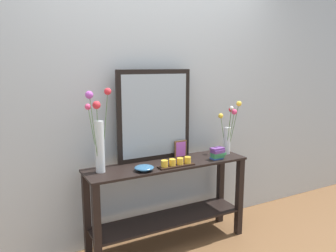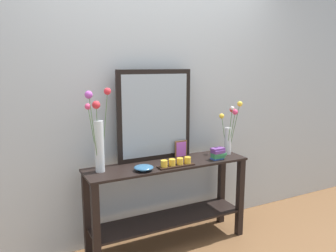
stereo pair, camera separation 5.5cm
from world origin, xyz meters
TOP-DOWN VIEW (x-y plane):
  - ground_plane at (0.00, 0.00)m, footprint 7.00×6.00m
  - wall_back at (0.00, 0.31)m, footprint 6.40×0.08m
  - console_table at (0.00, 0.00)m, footprint 1.44×0.37m
  - mirror_leaning at (-0.05, 0.15)m, footprint 0.70×0.03m
  - tall_vase_left at (-0.59, 0.04)m, footprint 0.22×0.21m
  - vase_right at (0.65, -0.00)m, footprint 0.15×0.20m
  - candle_tray at (0.02, -0.11)m, footprint 0.32×0.09m
  - picture_frame_small at (0.19, 0.11)m, footprint 0.12×0.01m
  - decorative_bowl at (-0.27, -0.09)m, footprint 0.16×0.16m
  - book_stack at (0.45, -0.10)m, footprint 0.14×0.09m

SIDE VIEW (x-z plane):
  - ground_plane at x=0.00m, z-range -0.02..0.00m
  - console_table at x=0.00m, z-range 0.10..0.86m
  - decorative_bowl at x=-0.27m, z-range 0.77..0.81m
  - candle_tray at x=0.02m, z-range 0.76..0.83m
  - book_stack at x=0.45m, z-range 0.76..0.87m
  - picture_frame_small at x=0.19m, z-range 0.76..0.92m
  - vase_right at x=0.65m, z-range 0.74..1.25m
  - tall_vase_left at x=-0.59m, z-range 0.73..1.39m
  - mirror_leaning at x=-0.05m, z-range 0.76..1.56m
  - wall_back at x=0.00m, z-range 0.00..2.70m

